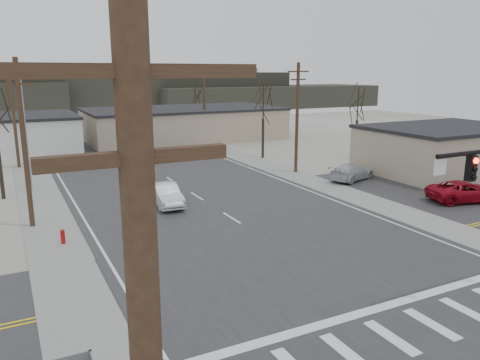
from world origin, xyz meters
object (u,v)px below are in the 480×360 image
object	(u,v)px
sedan_crossing	(166,194)
car_parked_red	(464,191)
car_parked_silver	(352,172)
car_parked_dark_a	(427,173)
fire_hydrant	(63,237)
car_far_b	(42,131)
car_far_a	(129,139)

from	to	relation	value
sedan_crossing	car_parked_red	distance (m)	21.42
car_parked_red	car_parked_silver	world-z (taller)	car_parked_red
car_parked_red	car_parked_dark_a	size ratio (longest dim) A/B	1.31
fire_hydrant	car_far_b	world-z (taller)	car_far_b
sedan_crossing	car_parked_silver	xyz separation A→B (m)	(16.75, 0.23, -0.06)
sedan_crossing	car_far_a	xyz separation A→B (m)	(4.46, 28.87, 0.01)
sedan_crossing	car_far_b	xyz separation A→B (m)	(-4.69, 44.00, -0.09)
car_far_b	car_parked_dark_a	bearing A→B (deg)	-81.27
fire_hydrant	car_far_a	distance (m)	35.67
sedan_crossing	car_parked_dark_a	xyz separation A→B (m)	(22.35, -2.93, -0.08)
car_parked_silver	car_far_b	bearing A→B (deg)	7.21
car_parked_dark_a	car_parked_silver	size ratio (longest dim) A/B	0.83
car_far_b	car_parked_dark_a	world-z (taller)	car_parked_dark_a
car_parked_silver	sedan_crossing	bearing A→B (deg)	71.89
car_far_a	fire_hydrant	bearing A→B (deg)	64.72
sedan_crossing	car_parked_dark_a	distance (m)	22.54
fire_hydrant	car_parked_silver	bearing A→B (deg)	11.70
car_far_a	car_parked_dark_a	xyz separation A→B (m)	(17.88, -31.80, -0.09)
sedan_crossing	car_far_b	bearing A→B (deg)	99.76
fire_hydrant	car_far_a	size ratio (longest dim) A/B	0.16
car_far_a	car_parked_red	world-z (taller)	car_far_a
fire_hydrant	car_far_a	bearing A→B (deg)	70.59
car_parked_dark_a	car_parked_red	bearing A→B (deg)	143.85
sedan_crossing	car_parked_silver	distance (m)	16.75
car_parked_dark_a	car_parked_silver	bearing A→B (deg)	50.07
fire_hydrant	sedan_crossing	xyz separation A→B (m)	(7.39, 4.77, 0.36)
car_far_a	car_parked_dark_a	size ratio (longest dim) A/B	1.31
sedan_crossing	car_far_b	distance (m)	44.25
fire_hydrant	car_parked_dark_a	xyz separation A→B (m)	(29.74, 1.85, 0.27)
car_far_a	car_far_b	world-z (taller)	car_far_a
fire_hydrant	car_parked_silver	world-z (taller)	car_parked_silver
fire_hydrant	car_parked_red	bearing A→B (deg)	-8.44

